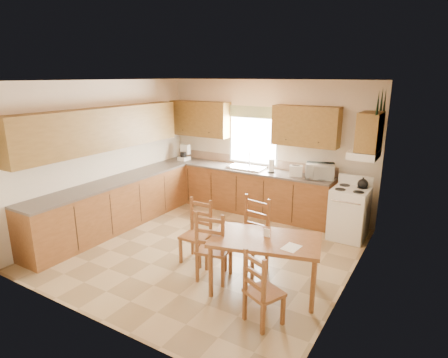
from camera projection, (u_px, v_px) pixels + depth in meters
The scene contains 35 objects.
floor at pixel (207, 249), 6.20m from camera, with size 4.50×4.50×0.00m, color #9E855D.
ceiling at pixel (205, 81), 5.48m from camera, with size 4.50×4.50×0.00m, color #9A5A2C.
wall_left at pixel (106, 155), 6.96m from camera, with size 4.50×4.50×0.00m, color beige.
wall_right at pixel (354, 192), 4.72m from camera, with size 4.50×4.50×0.00m, color beige.
wall_back at pixel (267, 147), 7.70m from camera, with size 4.50×4.50×0.00m, color beige.
wall_front at pixel (89, 214), 3.99m from camera, with size 4.50×4.50×0.00m, color beige.
lower_cab_back at pixel (243, 190), 7.88m from camera, with size 3.75×0.60×0.88m, color brown.
lower_cab_left at pixel (115, 206), 6.93m from camera, with size 0.60×3.60×0.88m, color brown.
counter_back at pixel (243, 169), 7.76m from camera, with size 3.75×0.63×0.04m, color #574D46.
counter_left at pixel (113, 182), 6.81m from camera, with size 0.63×3.60×0.04m, color #574D46.
backsplash at pixel (250, 161), 7.97m from camera, with size 3.75×0.01×0.18m, color #95765E.
upper_cab_back_left at pixel (200, 119), 8.20m from camera, with size 1.41×0.33×0.75m, color brown.
upper_cab_back_right at pixel (306, 126), 7.00m from camera, with size 1.25×0.33×0.75m, color brown.
upper_cab_left at pixel (103, 129), 6.62m from camera, with size 0.33×3.60×0.75m, color brown.
upper_cab_stove at pixel (370, 132), 6.02m from camera, with size 0.33×0.62×0.62m, color brown.
range_hood at pixel (364, 154), 6.15m from camera, with size 0.44×0.62×0.12m, color silver.
window_frame at pixel (253, 136), 7.77m from camera, with size 1.13×0.02×1.18m, color silver.
window_pane at pixel (253, 136), 7.77m from camera, with size 1.05×0.01×1.10m, color white.
window_valance at pixel (253, 112), 7.61m from camera, with size 1.19×0.01×0.24m, color #456635.
sink_basin at pixel (247, 167), 7.71m from camera, with size 0.75×0.45×0.04m, color silver.
pine_decal_a at pixel (378, 103), 5.56m from camera, with size 0.22×0.22×0.36m, color black.
pine_decal_b at pixel (382, 99), 5.82m from camera, with size 0.22×0.22×0.36m, color black.
pine_decal_c at pixel (385, 100), 6.09m from camera, with size 0.22×0.22×0.36m, color black.
stove at pixel (349, 214), 6.52m from camera, with size 0.60×0.61×0.88m, color silver.
coffeemaker at pixel (184, 153), 8.42m from camera, with size 0.19×0.22×0.32m, color silver.
paper_towel at pixel (271, 166), 7.36m from camera, with size 0.11×0.11×0.27m, color white.
toaster at pixel (296, 171), 7.11m from camera, with size 0.25×0.16×0.20m, color silver.
microwave at pixel (320, 171), 6.92m from camera, with size 0.48×0.34×0.29m, color silver.
dining_table at pixel (265, 264), 4.92m from camera, with size 1.40×0.80×0.75m, color brown.
chair_near_left at pixel (214, 245), 5.17m from camera, with size 0.43×0.41×1.03m, color brown.
chair_near_right at pixel (264, 287), 4.24m from camera, with size 0.38×0.36×0.91m, color brown.
chair_far_left at pixel (196, 232), 5.67m from camera, with size 0.40×0.38×0.96m, color brown.
chair_far_right at pixel (249, 236), 5.40m from camera, with size 0.45×0.43×1.08m, color brown.
table_paper at pixel (291, 248), 4.56m from camera, with size 0.19×0.25×0.00m, color white.
table_card at pixel (267, 233), 4.85m from camera, with size 0.08×0.02×0.11m, color white.
Camera 1 is at (3.17, -4.71, 2.78)m, focal length 30.00 mm.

